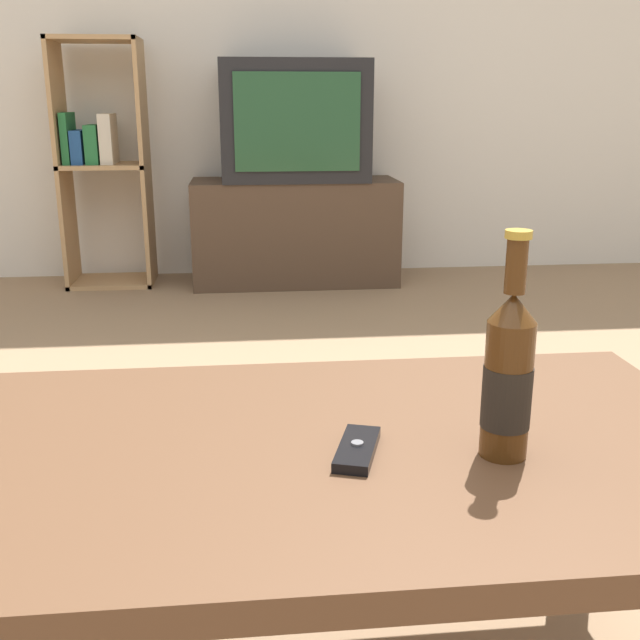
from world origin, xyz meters
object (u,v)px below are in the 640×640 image
at_px(tv_stand, 295,232).
at_px(television, 294,121).
at_px(cell_phone, 357,449).
at_px(bookshelf, 101,159).
at_px(beer_bottle, 508,377).

xyz_separation_m(tv_stand, television, (0.00, -0.00, 0.53)).
bearing_deg(cell_phone, bookshelf, 123.39).
distance_m(television, cell_phone, 2.81).
height_order(bookshelf, cell_phone, bookshelf).
bearing_deg(television, beer_bottle, -88.65).
height_order(tv_stand, bookshelf, bookshelf).
relative_size(tv_stand, cell_phone, 7.78).
relative_size(television, beer_bottle, 2.36).
bearing_deg(tv_stand, television, -90.00).
distance_m(television, bookshelf, 0.94).
bearing_deg(cell_phone, beer_bottle, 11.47).
distance_m(tv_stand, bookshelf, 0.99).
bearing_deg(bookshelf, tv_stand, -3.73).
bearing_deg(tv_stand, bookshelf, 176.27).
relative_size(bookshelf, cell_phone, 9.03).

